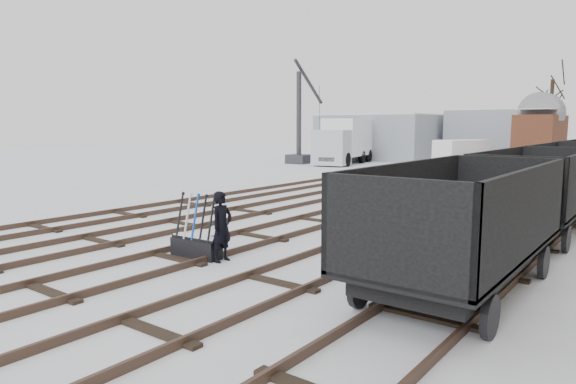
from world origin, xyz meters
name	(u,v)px	position (x,y,z in m)	size (l,w,h in m)	color
ground	(176,260)	(0.00, 0.00, 0.00)	(120.00, 120.00, 0.00)	white
tracks	(416,194)	(0.00, 13.67, 0.07)	(13.90, 52.00, 0.16)	black
shed_left	(381,137)	(-13.00, 36.00, 2.05)	(10.00, 8.00, 4.10)	#939CA6
shed_right	(494,135)	(-4.00, 40.00, 2.25)	(7.00, 6.00, 4.50)	#939CA6
ground_frame	(196,245)	(0.19, 0.46, 0.28)	(1.32, 0.50, 1.49)	black
worker	(222,227)	(0.94, 0.56, 0.81)	(0.59, 0.39, 1.61)	black
freight_wagon_a	(461,244)	(6.00, 1.66, 0.91)	(2.34, 5.84, 2.38)	black
freight_wagon_b	(537,203)	(6.00, 8.06, 0.91)	(2.34, 5.84, 2.38)	black
freight_wagon_c	(573,183)	(6.00, 14.46, 0.91)	(2.34, 5.84, 2.38)	black
box_van_wagon	(540,134)	(0.98, 33.87, 2.47)	(3.03, 5.61, 4.25)	black
lorry	(344,141)	(-12.42, 28.26, 1.87)	(3.68, 8.28, 3.62)	black
panel_van	(462,152)	(-4.19, 32.19, 1.03)	(3.43, 4.89, 1.98)	white
crane	(300,137)	(-15.46, 26.44, 2.19)	(1.83, 4.91, 8.32)	#303035
tree_far_left	(550,121)	(0.60, 39.34, 3.41)	(0.30, 0.30, 6.82)	black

